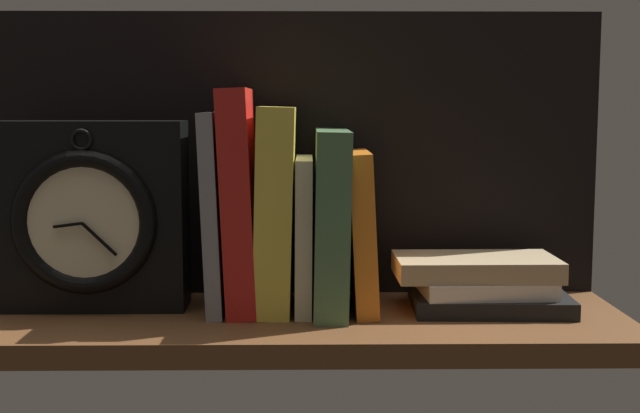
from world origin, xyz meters
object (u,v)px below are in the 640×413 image
object	(u,v)px
book_green_romantic	(331,220)
framed_clock	(90,217)
book_orange_pandolfini	(361,231)
book_red_requiem	(240,200)
book_stack_side	(482,283)
book_gray_chess	(215,212)
book_yellow_seinlanguage	(275,209)
book_cream_twain	(304,234)

from	to	relation	value
book_green_romantic	framed_clock	bearing A→B (deg)	179.76
book_green_romantic	book_orange_pandolfini	world-z (taller)	book_green_romantic
book_red_requiem	book_stack_side	bearing A→B (deg)	-0.32
framed_clock	book_green_romantic	bearing A→B (deg)	-0.24
book_gray_chess	book_red_requiem	bearing A→B (deg)	0.00
book_green_romantic	book_stack_side	bearing A→B (deg)	-0.50
book_yellow_seinlanguage	book_cream_twain	world-z (taller)	book_yellow_seinlanguage
book_yellow_seinlanguage	book_orange_pandolfini	bearing A→B (deg)	0.00
book_gray_chess	book_cream_twain	xyz separation A→B (cm)	(9.90, 0.00, -2.52)
book_gray_chess	framed_clock	distance (cm)	13.95
book_yellow_seinlanguage	book_orange_pandolfini	world-z (taller)	book_yellow_seinlanguage
book_yellow_seinlanguage	framed_clock	xyz separation A→B (cm)	(-20.64, 0.11, -0.82)
book_red_requiem	book_stack_side	size ratio (longest dim) A/B	1.26
book_cream_twain	framed_clock	bearing A→B (deg)	179.73
book_yellow_seinlanguage	book_green_romantic	size ratio (longest dim) A/B	1.13
book_red_requiem	book_yellow_seinlanguage	world-z (taller)	book_red_requiem
framed_clock	book_gray_chess	bearing A→B (deg)	-0.47
book_gray_chess	book_green_romantic	xyz separation A→B (cm)	(12.95, 0.00, -0.99)
book_green_romantic	book_stack_side	size ratio (longest dim) A/B	1.03
book_yellow_seinlanguage	book_gray_chess	bearing A→B (deg)	180.00
book_red_requiem	book_orange_pandolfini	xyz separation A→B (cm)	(13.54, 0.00, -3.45)
book_red_requiem	book_stack_side	distance (cm)	28.85
book_cream_twain	book_orange_pandolfini	size ratio (longest dim) A/B	0.96
book_gray_chess	book_red_requiem	xyz separation A→B (cm)	(2.79, 0.00, 1.27)
book_gray_chess	book_yellow_seinlanguage	bearing A→B (deg)	0.00
book_cream_twain	book_green_romantic	size ratio (longest dim) A/B	0.85
book_gray_chess	book_stack_side	size ratio (longest dim) A/B	1.13
book_orange_pandolfini	book_stack_side	size ratio (longest dim) A/B	0.91
framed_clock	book_orange_pandolfini	bearing A→B (deg)	-0.22
book_red_requiem	book_cream_twain	size ratio (longest dim) A/B	1.44
book_gray_chess	book_red_requiem	size ratio (longest dim) A/B	0.90
book_red_requiem	framed_clock	distance (cm)	16.82
book_yellow_seinlanguage	book_stack_side	bearing A→B (deg)	-0.37
book_red_requiem	book_orange_pandolfini	bearing A→B (deg)	0.00
book_red_requiem	book_yellow_seinlanguage	size ratio (longest dim) A/B	1.09
book_red_requiem	book_yellow_seinlanguage	distance (cm)	4.04
book_gray_chess	book_orange_pandolfini	bearing A→B (deg)	0.00
book_stack_side	book_gray_chess	bearing A→B (deg)	179.71
book_red_requiem	book_yellow_seinlanguage	bearing A→B (deg)	0.00
book_cream_twain	book_stack_side	xyz separation A→B (cm)	(20.13, -0.15, -5.69)
book_stack_side	framed_clock	bearing A→B (deg)	179.66
book_red_requiem	framed_clock	size ratio (longest dim) A/B	1.17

